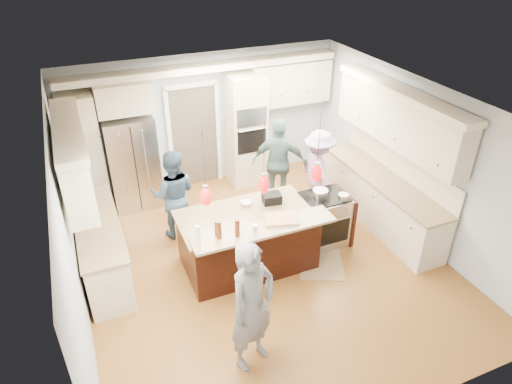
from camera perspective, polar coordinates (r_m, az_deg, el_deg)
ground_plane at (r=7.55m, az=1.04°, el=-8.78°), size 6.00×6.00×0.00m
room_shell at (r=6.53m, az=1.19°, el=3.57°), size 5.54×6.04×2.72m
refrigerator at (r=8.89m, az=-15.13°, el=3.64°), size 0.90×0.70×1.80m
oven_column at (r=9.31m, az=-1.28°, el=7.72°), size 0.72×0.69×2.30m
back_upper_cabinets at (r=8.80m, az=-10.76°, el=9.42°), size 5.30×0.61×2.54m
right_counter_run at (r=8.29m, az=15.94°, el=2.65°), size 0.64×3.10×2.51m
left_cabinets at (r=7.17m, az=-19.83°, el=-2.84°), size 0.64×2.30×2.51m
kitchen_island at (r=7.22m, az=-0.96°, el=-5.97°), size 2.10×1.46×1.12m
island_range at (r=7.82m, az=8.46°, el=-3.36°), size 0.82×0.71×0.92m
pendant_lights at (r=6.04m, az=0.97°, el=0.97°), size 1.75×0.15×1.03m
person_bar_end at (r=5.54m, az=-0.47°, el=-14.18°), size 0.77×0.65×1.80m
person_far_left at (r=7.85m, az=-10.22°, el=-0.34°), size 0.95×0.84×1.62m
person_far_right at (r=8.63m, az=2.91°, el=3.68°), size 1.10×0.88×1.74m
person_range_side at (r=8.58m, az=7.80°, el=2.65°), size 0.64×1.05×1.59m
floor_rug at (r=7.66m, az=8.05°, el=-8.37°), size 1.06×1.22×0.01m
water_bottle at (r=6.07m, az=-7.26°, el=-5.29°), size 0.08×0.08×0.27m
beer_bottle_a at (r=6.20m, az=-4.94°, el=-4.55°), size 0.08×0.08×0.23m
beer_bottle_b at (r=6.15m, az=-2.37°, el=-4.54°), size 0.08×0.08×0.27m
beer_bottle_c at (r=6.13m, az=-4.66°, el=-4.75°), size 0.09×0.09×0.27m
drink_can at (r=6.28m, az=-0.10°, el=-4.55°), size 0.06×0.06×0.11m
cutting_board at (r=6.54m, az=3.16°, el=-3.39°), size 0.55×0.46×0.04m
pot_large at (r=7.47m, az=8.03°, el=-0.22°), size 0.25×0.25×0.15m
pot_small at (r=7.51m, az=10.86°, el=-0.58°), size 0.17×0.17×0.09m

